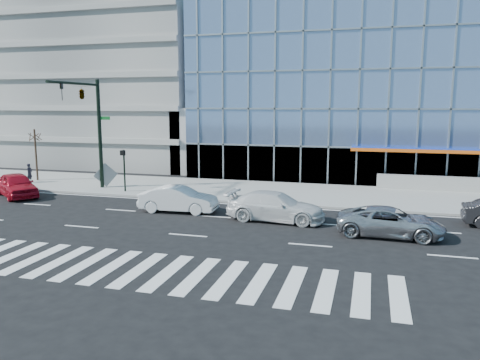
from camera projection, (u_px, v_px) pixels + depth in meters
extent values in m
plane|color=black|center=(214.00, 217.00, 26.75)|extent=(160.00, 160.00, 0.00)
cube|color=gray|center=(249.00, 191.00, 34.34)|extent=(120.00, 8.00, 0.15)
cube|color=#6F8AB9|center=(431.00, 93.00, 46.49)|extent=(42.00, 26.00, 15.00)
cube|color=gray|center=(125.00, 73.00, 55.21)|extent=(24.00, 24.00, 20.00)
cube|color=gray|center=(216.00, 139.00, 44.98)|extent=(6.00, 8.00, 6.00)
cube|color=gray|center=(186.00, 18.00, 97.43)|extent=(14.00, 14.00, 48.00)
cylinder|color=black|center=(100.00, 134.00, 34.74)|extent=(0.28, 0.28, 8.00)
cylinder|color=black|center=(74.00, 83.00, 31.50)|extent=(0.18, 5.60, 0.18)
imported|color=black|center=(62.00, 92.00, 30.27)|extent=(0.18, 0.22, 1.10)
imported|color=black|center=(82.00, 93.00, 32.35)|extent=(0.48, 2.24, 0.90)
cube|color=#0C591E|center=(104.00, 118.00, 34.42)|extent=(0.90, 0.05, 0.25)
cylinder|color=black|center=(124.00, 171.00, 33.52)|extent=(0.12, 0.12, 3.00)
cube|color=black|center=(123.00, 153.00, 33.17)|extent=(0.30, 0.25, 0.35)
cylinder|color=#332319|center=(36.00, 155.00, 38.34)|extent=(0.16, 0.16, 4.20)
ellipsoid|color=#332319|center=(35.00, 134.00, 38.07)|extent=(1.10, 1.10, 0.90)
imported|color=#B9B9BE|center=(390.00, 222.00, 22.72)|extent=(5.18, 2.56, 1.41)
imported|color=silver|center=(276.00, 206.00, 25.76)|extent=(5.57, 2.53, 1.58)
imported|color=silver|center=(178.00, 199.00, 27.85)|extent=(4.74, 1.87, 1.54)
imported|color=#AC0D1E|center=(17.00, 185.00, 32.42)|extent=(5.08, 4.40, 1.65)
imported|color=black|center=(30.00, 173.00, 37.40)|extent=(0.39, 0.57, 1.52)
cube|color=gray|center=(106.00, 175.00, 35.43)|extent=(1.38, 1.31, 1.84)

